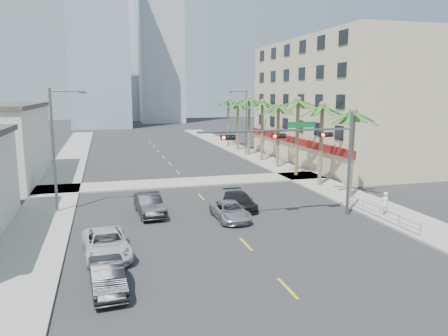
% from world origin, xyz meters
% --- Properties ---
extents(ground, '(260.00, 260.00, 0.00)m').
position_xyz_m(ground, '(0.00, 0.00, 0.00)').
color(ground, '#262628').
rests_on(ground, ground).
extents(sidewalk_right, '(4.00, 120.00, 0.15)m').
position_xyz_m(sidewalk_right, '(12.00, 20.00, 0.07)').
color(sidewalk_right, gray).
rests_on(sidewalk_right, ground).
extents(sidewalk_left, '(4.00, 120.00, 0.15)m').
position_xyz_m(sidewalk_left, '(-12.00, 20.00, 0.07)').
color(sidewalk_left, gray).
rests_on(sidewalk_left, ground).
extents(sidewalk_cross, '(80.00, 4.00, 0.15)m').
position_xyz_m(sidewalk_cross, '(0.00, 22.00, 0.07)').
color(sidewalk_cross, gray).
rests_on(sidewalk_cross, ground).
extents(building_right, '(15.25, 28.00, 15.00)m').
position_xyz_m(building_right, '(21.99, 30.00, 7.50)').
color(building_right, beige).
rests_on(building_right, ground).
extents(tower_far_left, '(14.00, 14.00, 48.00)m').
position_xyz_m(tower_far_left, '(-8.00, 95.00, 24.00)').
color(tower_far_left, '#99B2C6').
rests_on(tower_far_left, ground).
extents(tower_far_right, '(12.00, 12.00, 60.00)m').
position_xyz_m(tower_far_right, '(9.00, 110.00, 30.00)').
color(tower_far_right, '#ADADB2').
rests_on(tower_far_right, ground).
extents(tower_far_center, '(16.00, 16.00, 42.00)m').
position_xyz_m(tower_far_center, '(-3.00, 125.00, 21.00)').
color(tower_far_center, '#ADADB2').
rests_on(tower_far_center, ground).
extents(traffic_signal_mast, '(11.12, 0.54, 7.20)m').
position_xyz_m(traffic_signal_mast, '(5.78, 7.95, 5.06)').
color(traffic_signal_mast, slate).
rests_on(traffic_signal_mast, ground).
extents(palm_tree_0, '(4.80, 4.80, 7.80)m').
position_xyz_m(palm_tree_0, '(11.60, 12.00, 7.08)').
color(palm_tree_0, brown).
rests_on(palm_tree_0, ground).
extents(palm_tree_1, '(4.80, 4.80, 8.16)m').
position_xyz_m(palm_tree_1, '(11.60, 17.20, 7.43)').
color(palm_tree_1, brown).
rests_on(palm_tree_1, ground).
extents(palm_tree_2, '(4.80, 4.80, 8.52)m').
position_xyz_m(palm_tree_2, '(11.60, 22.40, 7.78)').
color(palm_tree_2, brown).
rests_on(palm_tree_2, ground).
extents(palm_tree_3, '(4.80, 4.80, 7.80)m').
position_xyz_m(palm_tree_3, '(11.60, 27.60, 7.08)').
color(palm_tree_3, brown).
rests_on(palm_tree_3, ground).
extents(palm_tree_4, '(4.80, 4.80, 8.16)m').
position_xyz_m(palm_tree_4, '(11.60, 32.80, 7.43)').
color(palm_tree_4, brown).
rests_on(palm_tree_4, ground).
extents(palm_tree_5, '(4.80, 4.80, 8.52)m').
position_xyz_m(palm_tree_5, '(11.60, 38.00, 7.78)').
color(palm_tree_5, brown).
rests_on(palm_tree_5, ground).
extents(palm_tree_6, '(4.80, 4.80, 7.80)m').
position_xyz_m(palm_tree_6, '(11.60, 43.20, 7.08)').
color(palm_tree_6, brown).
rests_on(palm_tree_6, ground).
extents(palm_tree_7, '(4.80, 4.80, 8.16)m').
position_xyz_m(palm_tree_7, '(11.60, 48.40, 7.43)').
color(palm_tree_7, brown).
rests_on(palm_tree_7, ground).
extents(streetlight_left, '(2.55, 0.25, 9.00)m').
position_xyz_m(streetlight_left, '(-11.00, 14.00, 5.06)').
color(streetlight_left, slate).
rests_on(streetlight_left, ground).
extents(streetlight_right, '(2.55, 0.25, 9.00)m').
position_xyz_m(streetlight_right, '(11.00, 38.00, 5.06)').
color(streetlight_right, slate).
rests_on(streetlight_right, ground).
extents(guardrail, '(0.08, 8.08, 1.00)m').
position_xyz_m(guardrail, '(10.30, 6.00, 0.67)').
color(guardrail, silver).
rests_on(guardrail, ground).
extents(car_parked_mid, '(1.74, 4.16, 1.34)m').
position_xyz_m(car_parked_mid, '(-7.80, -0.11, 0.67)').
color(car_parked_mid, black).
rests_on(car_parked_mid, ground).
extents(car_parked_far, '(2.77, 5.19, 1.39)m').
position_xyz_m(car_parked_far, '(-7.80, 4.21, 0.69)').
color(car_parked_far, silver).
rests_on(car_parked_far, ground).
extents(car_lane_left, '(1.94, 4.77, 1.54)m').
position_xyz_m(car_lane_left, '(-4.77, 11.69, 0.77)').
color(car_lane_left, black).
rests_on(car_lane_left, ground).
extents(car_lane_center, '(2.08, 4.45, 1.23)m').
position_xyz_m(car_lane_center, '(0.50, 9.01, 0.62)').
color(car_lane_center, '#B7B8BD').
rests_on(car_lane_center, ground).
extents(car_lane_right, '(1.83, 4.31, 1.24)m').
position_xyz_m(car_lane_right, '(2.00, 11.53, 0.62)').
color(car_lane_right, black).
rests_on(car_lane_right, ground).
extents(pedestrian, '(0.61, 0.42, 1.62)m').
position_xyz_m(pedestrian, '(11.29, 6.88, 0.96)').
color(pedestrian, white).
rests_on(pedestrian, sidewalk_right).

